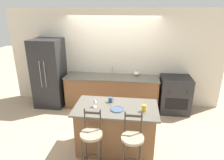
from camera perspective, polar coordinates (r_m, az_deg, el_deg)
ground_plane at (r=5.50m, az=-0.64°, el=-9.30°), size 18.00×18.00×0.00m
wall_back at (r=5.67m, az=0.32°, el=6.32°), size 6.00×0.07×2.70m
back_counter at (r=5.64m, az=-0.11°, el=-3.33°), size 2.57×0.70×0.91m
sink_faucet at (r=5.63m, az=0.15°, el=3.02°), size 0.02×0.13×0.22m
kitchen_island at (r=4.01m, az=1.09°, el=-13.59°), size 1.57×0.86×0.94m
refrigerator at (r=5.89m, az=-17.45°, el=1.89°), size 0.79×0.78×1.91m
oven_range at (r=5.66m, az=17.48°, el=-3.92°), size 0.78×0.71×0.97m
bar_stool_near at (r=3.47m, az=-5.85°, el=-16.81°), size 0.37×0.37×1.14m
bar_stool_far at (r=3.39m, az=5.81°, el=-17.82°), size 0.37×0.37×1.14m
dinner_plate at (r=3.67m, az=1.48°, el=-8.36°), size 0.25×0.25×0.02m
wine_glass at (r=3.73m, az=-4.95°, el=-5.85°), size 0.08×0.08×0.18m
coffee_mug at (r=3.93m, az=-0.44°, el=-5.66°), size 0.11×0.08×0.10m
tumbler_cup at (r=3.64m, az=9.13°, el=-7.94°), size 0.08×0.08×0.12m
pumpkin_decoration at (r=5.58m, az=7.03°, el=1.87°), size 0.15×0.15×0.14m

